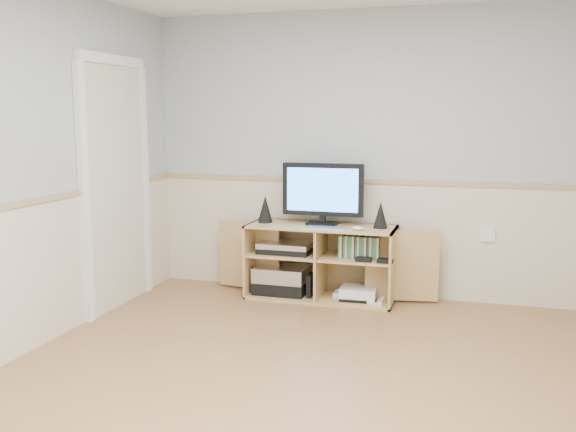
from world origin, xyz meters
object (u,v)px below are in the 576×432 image
object	(u,v)px
media_cabinet	(322,260)
game_consoles	(357,294)
monitor	(323,191)
keyboard	(326,228)

from	to	relation	value
media_cabinet	game_consoles	size ratio (longest dim) A/B	4.46
monitor	game_consoles	xyz separation A→B (m)	(0.33, -0.06, -0.87)
monitor	keyboard	world-z (taller)	monitor
media_cabinet	keyboard	bearing A→B (deg)	-68.51
media_cabinet	keyboard	xyz separation A→B (m)	(0.08, -0.20, 0.32)
monitor	keyboard	xyz separation A→B (m)	(0.08, -0.19, -0.29)
monitor	game_consoles	world-z (taller)	monitor
game_consoles	monitor	bearing A→B (deg)	169.60
media_cabinet	monitor	world-z (taller)	monitor
game_consoles	media_cabinet	bearing A→B (deg)	168.19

